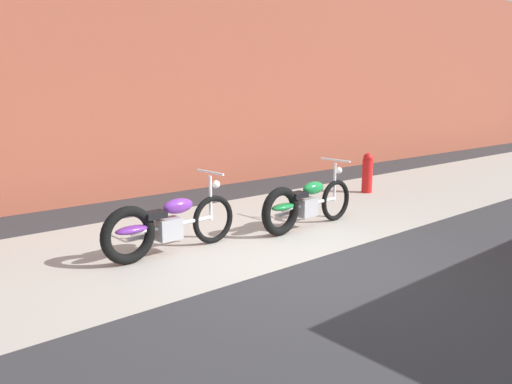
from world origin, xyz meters
name	(u,v)px	position (x,y,z in m)	size (l,w,h in m)	color
ground_plane	(302,263)	(0.00, 0.00, 0.00)	(80.00, 80.00, 0.00)	#2D2D30
sidewalk_slab	(219,233)	(0.00, 1.75, 0.00)	(36.00, 3.50, 0.01)	#9E998E
brick_building_wall	(110,55)	(0.00, 5.20, 2.78)	(36.00, 0.50, 5.55)	brown
motorcycle_purple	(163,226)	(-1.16, 1.37, 0.40)	(2.01, 0.58, 1.03)	black
motorcycle_green	(303,204)	(1.12, 1.09, 0.40)	(2.01, 0.58, 1.03)	black
fire_hydrant	(367,173)	(4.25, 2.25, 0.42)	(0.22, 0.22, 0.84)	red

